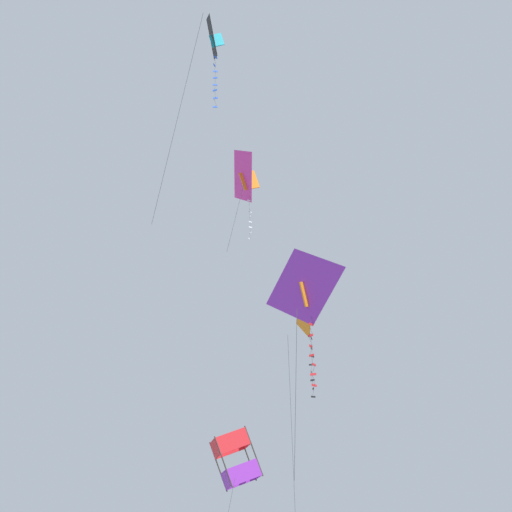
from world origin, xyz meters
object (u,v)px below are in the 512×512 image
at_px(kite_delta_near_left, 244,177).
at_px(kite_box_low_drifter, 236,459).
at_px(kite_delta_far_centre, 213,39).
at_px(kite_diamond_upper_right, 304,323).
at_px(kite_delta_mid_left, 305,288).

bearing_deg(kite_delta_near_left, kite_box_low_drifter, -160.56).
xyz_separation_m(kite_box_low_drifter, kite_delta_far_centre, (-11.04, 3.83, 13.57)).
height_order(kite_diamond_upper_right, kite_delta_far_centre, kite_delta_far_centre).
bearing_deg(kite_delta_far_centre, kite_delta_mid_left, 45.33).
bearing_deg(kite_delta_mid_left, kite_delta_near_left, 152.10).
bearing_deg(kite_diamond_upper_right, kite_delta_far_centre, -73.18).
xyz_separation_m(kite_delta_mid_left, kite_diamond_upper_right, (7.00, -2.36, 1.41)).
relative_size(kite_box_low_drifter, kite_delta_far_centre, 1.12).
relative_size(kite_delta_mid_left, kite_delta_far_centre, 0.74).
bearing_deg(kite_delta_far_centre, kite_delta_near_left, 175.50).
bearing_deg(kite_diamond_upper_right, kite_delta_near_left, 164.25).
relative_size(kite_delta_near_left, kite_box_low_drifter, 0.55).
distance_m(kite_delta_near_left, kite_diamond_upper_right, 12.38).
height_order(kite_delta_near_left, kite_diamond_upper_right, kite_delta_near_left).
height_order(kite_delta_near_left, kite_delta_mid_left, kite_delta_near_left).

